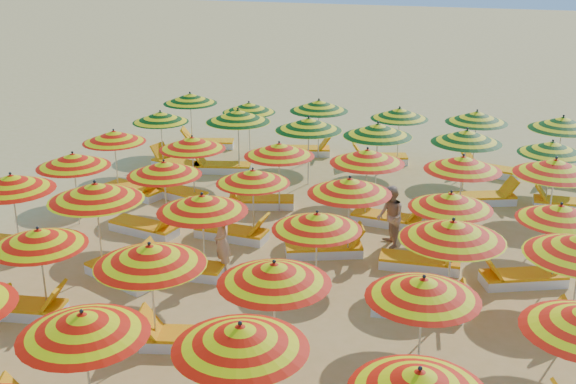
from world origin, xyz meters
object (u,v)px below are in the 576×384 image
object	(u,v)px
umbrella_41	(552,148)
lounger_29	(484,198)
lounger_27	(177,164)
umbrella_21	(317,221)
umbrella_37	(238,116)
umbrella_13	(39,238)
umbrella_26	(253,176)
umbrella_15	(274,273)
umbrella_43	(249,107)
umbrella_30	(114,136)
umbrella_16	(423,288)
lounger_31	(207,143)
umbrella_25	(164,168)
umbrella_22	(453,230)
lounger_14	(122,274)
lounger_25	(260,201)
umbrella_32	(279,150)
umbrella_35	(555,167)
lounger_34	(489,170)
lounger_28	(221,167)
beachgoer_b	(390,217)
lounger_32	(305,150)
lounger_16	(419,306)
umbrella_44	(319,106)
lounger_23	(135,190)
umbrella_29	(561,213)
lounger_26	(389,219)
lounger_20	(326,249)
umbrella_27	(350,186)
umbrella_40	(467,136)
umbrella_34	(463,163)
lounger_19	(233,233)
umbrella_36	(160,117)
lounger_22	(521,278)
lounger_13	(2,243)
umbrella_28	(451,200)
umbrella_10	(419,382)
lounger_10	(22,308)
umbrella_20	(202,203)
lounger_18	(146,227)
umbrella_9	(240,337)
umbrella_46	(477,117)
umbrella_8	(83,324)
lounger_30	(566,204)
umbrella_31	(192,143)
lounger_24	(176,192)
lounger_35	(574,180)
lounger_15	(181,268)
umbrella_45	(400,113)
beachgoer_a	(222,241)
umbrella_18	(11,182)

from	to	relation	value
umbrella_41	lounger_29	world-z (taller)	umbrella_41
lounger_27	umbrella_21	bearing A→B (deg)	147.25
umbrella_37	lounger_29	world-z (taller)	umbrella_37
umbrella_13	umbrella_26	distance (m)	5.15
umbrella_13	umbrella_15	size ratio (longest dim) A/B	1.09
umbrella_43	umbrella_30	bearing A→B (deg)	-117.58
umbrella_16	lounger_31	size ratio (longest dim) A/B	1.04
umbrella_25	umbrella_22	bearing A→B (deg)	-17.78
lounger_14	lounger_25	xyz separation A→B (m)	(1.29, 4.90, 0.00)
umbrella_32	umbrella_35	distance (m)	6.56
umbrella_26	lounger_34	xyz separation A→B (m)	(5.05, 6.68, -1.44)
umbrella_30	lounger_28	xyz separation A→B (m)	(2.05, 2.51, -1.45)
beachgoer_b	umbrella_22	bearing A→B (deg)	2.84
lounger_28	lounger_32	xyz separation A→B (m)	(1.94, 2.44, 0.00)
umbrella_13	lounger_32	xyz separation A→B (m)	(1.72, 11.53, -1.47)
lounger_16	umbrella_21	bearing A→B (deg)	170.49
lounger_14	umbrella_44	bearing A→B (deg)	102.26
umbrella_41	lounger_32	size ratio (longest dim) A/B	1.08
lounger_23	umbrella_29	bearing A→B (deg)	5.37
umbrella_35	lounger_26	distance (m)	4.06
lounger_20	umbrella_27	bearing A→B (deg)	-24.85
umbrella_40	lounger_25	world-z (taller)	umbrella_40
umbrella_34	lounger_19	xyz separation A→B (m)	(-5.01, -2.10, -1.55)
umbrella_36	lounger_22	bearing A→B (deg)	-25.36
umbrella_21	lounger_25	distance (m)	5.37
lounger_13	umbrella_28	bearing A→B (deg)	-172.96
umbrella_10	lounger_10	xyz separation A→B (m)	(-7.65, 2.40, -1.50)
lounger_14	lounger_20	bearing A→B (deg)	55.97
umbrella_20	umbrella_22	distance (m)	4.92
lounger_13	lounger_16	size ratio (longest dim) A/B	0.98
umbrella_26	lounger_14	distance (m)	3.65
umbrella_10	umbrella_44	bearing A→B (deg)	109.64
umbrella_28	lounger_18	distance (m)	7.23
umbrella_9	lounger_16	xyz separation A→B (m)	(1.88, 4.47, -1.59)
umbrella_29	umbrella_40	xyz separation A→B (m)	(-2.15, 4.70, 0.14)
umbrella_46	lounger_20	bearing A→B (deg)	-111.16
umbrella_36	umbrella_9	bearing A→B (deg)	-58.75
umbrella_28	umbrella_43	xyz separation A→B (m)	(-6.91, 6.82, -0.04)
umbrella_8	lounger_30	world-z (taller)	umbrella_8
umbrella_29	umbrella_31	world-z (taller)	umbrella_31
umbrella_44	lounger_24	world-z (taller)	umbrella_44
lounger_20	lounger_35	bearing A→B (deg)	28.67
umbrella_21	umbrella_37	world-z (taller)	umbrella_37
umbrella_22	lounger_15	xyz separation A→B (m)	(-5.52, 0.23, -1.64)
umbrella_44	umbrella_45	xyz separation A→B (m)	(2.53, 0.02, -0.08)
lounger_16	lounger_31	distance (m)	12.37
umbrella_37	beachgoer_a	xyz separation A→B (m)	(2.05, -6.36, -1.05)
umbrella_18	umbrella_28	xyz separation A→B (m)	(9.15, 1.96, -0.11)
umbrella_45	lounger_26	world-z (taller)	umbrella_45
lounger_16	lounger_23	world-z (taller)	same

